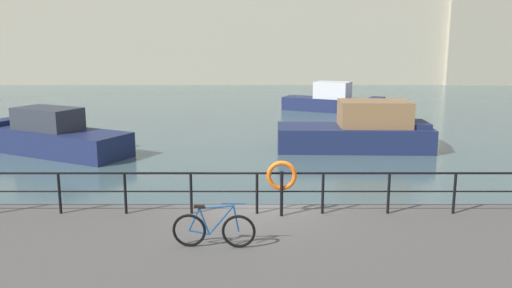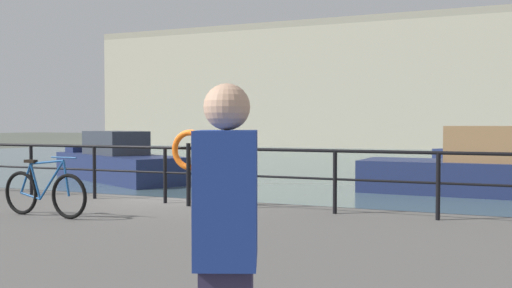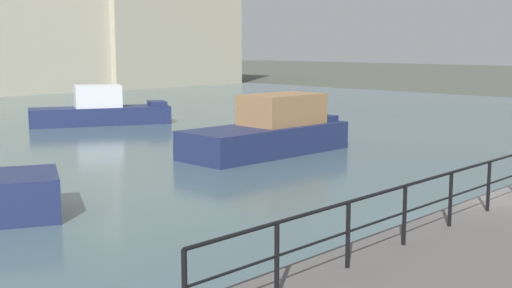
% 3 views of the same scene
% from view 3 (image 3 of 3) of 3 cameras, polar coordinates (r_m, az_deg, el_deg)
% --- Properties ---
extents(ground_plane, '(240.00, 240.00, 0.00)m').
position_cam_3_polar(ground_plane, '(16.82, 19.02, -7.16)').
color(ground_plane, '#4C5147').
extents(moored_white_yacht, '(7.38, 2.94, 2.38)m').
position_cam_3_polar(moored_white_yacht, '(27.09, 1.27, 1.10)').
color(moored_white_yacht, navy).
rests_on(moored_white_yacht, water_basin).
extents(moored_green_narrowboat, '(7.61, 5.13, 2.18)m').
position_cam_3_polar(moored_green_narrowboat, '(37.81, -13.15, 2.81)').
color(moored_green_narrowboat, navy).
rests_on(moored_green_narrowboat, water_basin).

